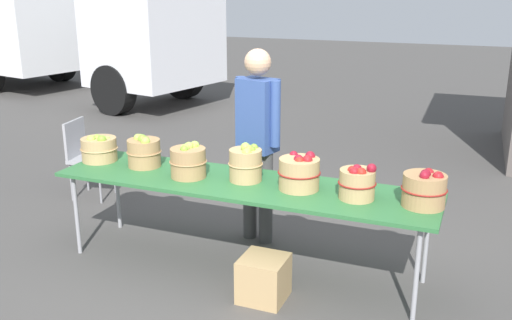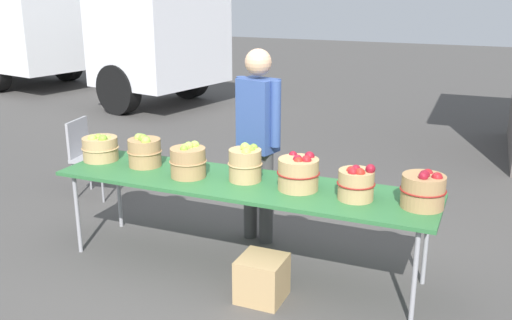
{
  "view_description": "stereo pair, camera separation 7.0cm",
  "coord_description": "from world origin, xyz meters",
  "px_view_note": "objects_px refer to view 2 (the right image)",
  "views": [
    {
      "loc": [
        1.74,
        -3.97,
        2.26
      ],
      "look_at": [
        0.0,
        0.3,
        0.85
      ],
      "focal_mm": 40.3,
      "sensor_mm": 36.0,
      "label": 1
    },
    {
      "loc": [
        1.81,
        -3.95,
        2.26
      ],
      "look_at": [
        0.0,
        0.3,
        0.85
      ],
      "focal_mm": 40.3,
      "sensor_mm": 36.0,
      "label": 2
    }
  ],
  "objects_px": {
    "apple_basket_green_3": "(245,164)",
    "apple_basket_red_2": "(423,190)",
    "apple_basket_green_0": "(100,148)",
    "apple_basket_green_1": "(145,151)",
    "vendor_adult": "(258,131)",
    "apple_basket_red_0": "(299,173)",
    "apple_basket_red_1": "(356,183)",
    "market_table": "(241,186)",
    "box_truck": "(41,21)",
    "folding_chair": "(88,151)",
    "apple_basket_green_2": "(188,161)",
    "produce_crate": "(262,278)"
  },
  "relations": [
    {
      "from": "market_table",
      "to": "apple_basket_green_0",
      "type": "xyz_separation_m",
      "value": [
        -1.41,
        0.06,
        0.15
      ]
    },
    {
      "from": "vendor_adult",
      "to": "folding_chair",
      "type": "distance_m",
      "value": 2.26
    },
    {
      "from": "folding_chair",
      "to": "box_truck",
      "type": "bearing_deg",
      "value": 36.67
    },
    {
      "from": "apple_basket_green_2",
      "to": "apple_basket_red_0",
      "type": "height_order",
      "value": "apple_basket_green_2"
    },
    {
      "from": "apple_basket_green_0",
      "to": "apple_basket_green_1",
      "type": "xyz_separation_m",
      "value": [
        0.46,
        0.01,
        0.02
      ]
    },
    {
      "from": "apple_basket_green_1",
      "to": "apple_basket_red_2",
      "type": "height_order",
      "value": "apple_basket_green_1"
    },
    {
      "from": "produce_crate",
      "to": "apple_basket_green_3",
      "type": "bearing_deg",
      "value": 126.23
    },
    {
      "from": "market_table",
      "to": "produce_crate",
      "type": "bearing_deg",
      "value": -49.34
    },
    {
      "from": "apple_basket_green_0",
      "to": "box_truck",
      "type": "xyz_separation_m",
      "value": [
        -6.26,
        6.12,
        0.63
      ]
    },
    {
      "from": "box_truck",
      "to": "produce_crate",
      "type": "height_order",
      "value": "box_truck"
    },
    {
      "from": "apple_basket_green_2",
      "to": "apple_basket_green_3",
      "type": "relative_size",
      "value": 0.98
    },
    {
      "from": "apple_basket_red_0",
      "to": "folding_chair",
      "type": "height_order",
      "value": "apple_basket_red_0"
    },
    {
      "from": "market_table",
      "to": "box_truck",
      "type": "distance_m",
      "value": 9.88
    },
    {
      "from": "apple_basket_green_3",
      "to": "apple_basket_red_2",
      "type": "xyz_separation_m",
      "value": [
        1.39,
        -0.04,
        -0.02
      ]
    },
    {
      "from": "apple_basket_green_3",
      "to": "apple_basket_green_0",
      "type": "bearing_deg",
      "value": 179.79
    },
    {
      "from": "produce_crate",
      "to": "apple_basket_green_1",
      "type": "bearing_deg",
      "value": 160.01
    },
    {
      "from": "folding_chair",
      "to": "apple_basket_red_0",
      "type": "bearing_deg",
      "value": -116.77
    },
    {
      "from": "vendor_adult",
      "to": "apple_basket_red_2",
      "type": "bearing_deg",
      "value": 174.81
    },
    {
      "from": "market_table",
      "to": "folding_chair",
      "type": "height_order",
      "value": "folding_chair"
    },
    {
      "from": "apple_basket_red_1",
      "to": "box_truck",
      "type": "height_order",
      "value": "box_truck"
    },
    {
      "from": "apple_basket_red_1",
      "to": "folding_chair",
      "type": "distance_m",
      "value": 3.34
    },
    {
      "from": "apple_basket_green_2",
      "to": "vendor_adult",
      "type": "relative_size",
      "value": 0.18
    },
    {
      "from": "apple_basket_red_0",
      "to": "apple_basket_red_1",
      "type": "relative_size",
      "value": 1.18
    },
    {
      "from": "apple_basket_green_2",
      "to": "apple_basket_red_1",
      "type": "height_order",
      "value": "apple_basket_green_2"
    },
    {
      "from": "apple_basket_red_1",
      "to": "folding_chair",
      "type": "bearing_deg",
      "value": 163.98
    },
    {
      "from": "apple_basket_green_1",
      "to": "produce_crate",
      "type": "distance_m",
      "value": 1.56
    },
    {
      "from": "apple_basket_green_3",
      "to": "apple_basket_red_2",
      "type": "relative_size",
      "value": 0.97
    },
    {
      "from": "apple_basket_red_2",
      "to": "box_truck",
      "type": "relative_size",
      "value": 0.04
    },
    {
      "from": "apple_basket_green_0",
      "to": "vendor_adult",
      "type": "xyz_separation_m",
      "value": [
        1.32,
        0.5,
        0.17
      ]
    },
    {
      "from": "apple_basket_red_0",
      "to": "folding_chair",
      "type": "xyz_separation_m",
      "value": [
        -2.73,
        0.88,
        -0.37
      ]
    },
    {
      "from": "apple_basket_green_0",
      "to": "apple_basket_red_0",
      "type": "distance_m",
      "value": 1.89
    },
    {
      "from": "apple_basket_green_1",
      "to": "apple_basket_red_0",
      "type": "xyz_separation_m",
      "value": [
        1.42,
        -0.04,
        0.0
      ]
    },
    {
      "from": "apple_basket_green_3",
      "to": "apple_basket_red_0",
      "type": "bearing_deg",
      "value": -3.69
    },
    {
      "from": "apple_basket_red_2",
      "to": "apple_basket_green_0",
      "type": "bearing_deg",
      "value": 179.14
    },
    {
      "from": "apple_basket_red_2",
      "to": "market_table",
      "type": "bearing_deg",
      "value": -179.42
    },
    {
      "from": "apple_basket_red_2",
      "to": "folding_chair",
      "type": "distance_m",
      "value": 3.79
    },
    {
      "from": "folding_chair",
      "to": "apple_basket_red_1",
      "type": "bearing_deg",
      "value": -115.05
    },
    {
      "from": "apple_basket_red_2",
      "to": "apple_basket_red_1",
      "type": "bearing_deg",
      "value": -175.84
    },
    {
      "from": "apple_basket_red_0",
      "to": "apple_basket_green_0",
      "type": "bearing_deg",
      "value": 178.94
    },
    {
      "from": "apple_basket_green_0",
      "to": "apple_basket_green_2",
      "type": "xyz_separation_m",
      "value": [
        0.95,
        -0.1,
        0.02
      ]
    },
    {
      "from": "vendor_adult",
      "to": "produce_crate",
      "type": "height_order",
      "value": "vendor_adult"
    },
    {
      "from": "apple_basket_red_1",
      "to": "market_table",
      "type": "bearing_deg",
      "value": 178.76
    },
    {
      "from": "apple_basket_red_2",
      "to": "folding_chair",
      "type": "bearing_deg",
      "value": 166.46
    },
    {
      "from": "vendor_adult",
      "to": "apple_basket_red_1",
      "type": "bearing_deg",
      "value": 165.3
    },
    {
      "from": "apple_basket_green_2",
      "to": "box_truck",
      "type": "height_order",
      "value": "box_truck"
    },
    {
      "from": "apple_basket_green_0",
      "to": "produce_crate",
      "type": "bearing_deg",
      "value": -14.71
    },
    {
      "from": "apple_basket_red_0",
      "to": "apple_basket_red_2",
      "type": "relative_size",
      "value": 1.02
    },
    {
      "from": "market_table",
      "to": "apple_basket_green_2",
      "type": "distance_m",
      "value": 0.49
    },
    {
      "from": "apple_basket_green_0",
      "to": "apple_basket_red_1",
      "type": "relative_size",
      "value": 1.17
    },
    {
      "from": "market_table",
      "to": "vendor_adult",
      "type": "xyz_separation_m",
      "value": [
        -0.09,
        0.56,
        0.31
      ]
    }
  ]
}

